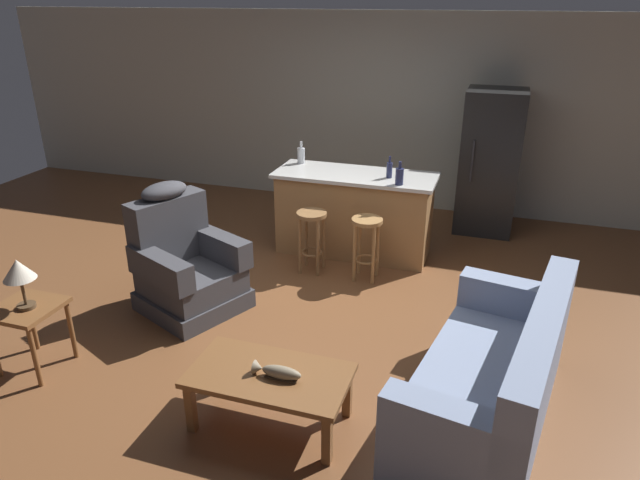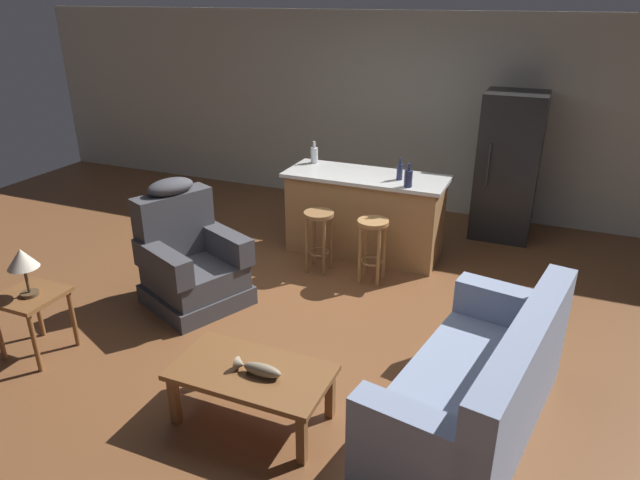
# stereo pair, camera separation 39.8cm
# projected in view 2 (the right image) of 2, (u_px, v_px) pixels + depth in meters

# --- Properties ---
(ground_plane) EXTENTS (12.00, 12.00, 0.00)m
(ground_plane) POSITION_uv_depth(u_px,v_px,m) (318.00, 306.00, 5.54)
(ground_plane) COLOR brown
(back_wall) EXTENTS (12.00, 0.05, 2.60)m
(back_wall) POSITION_uv_depth(u_px,v_px,m) (409.00, 114.00, 7.66)
(back_wall) COLOR #B2B2A3
(back_wall) RESTS_ON ground_plane
(coffee_table) EXTENTS (1.10, 0.60, 0.42)m
(coffee_table) POSITION_uv_depth(u_px,v_px,m) (252.00, 377.00, 3.93)
(coffee_table) COLOR brown
(coffee_table) RESTS_ON ground_plane
(fish_figurine) EXTENTS (0.34, 0.10, 0.10)m
(fish_figurine) POSITION_uv_depth(u_px,v_px,m) (258.00, 369.00, 3.85)
(fish_figurine) COLOR #4C3823
(fish_figurine) RESTS_ON coffee_table
(couch) EXTENTS (1.16, 2.02, 0.94)m
(couch) POSITION_uv_depth(u_px,v_px,m) (479.00, 390.00, 3.84)
(couch) COLOR #8493B2
(couch) RESTS_ON ground_plane
(recliner_near_lamp) EXTENTS (1.11, 1.11, 1.20)m
(recliner_near_lamp) POSITION_uv_depth(u_px,v_px,m) (189.00, 261.00, 5.49)
(recliner_near_lamp) COLOR #3D3D42
(recliner_near_lamp) RESTS_ON ground_plane
(end_table) EXTENTS (0.48, 0.48, 0.56)m
(end_table) POSITION_uv_depth(u_px,v_px,m) (32.00, 305.00, 4.65)
(end_table) COLOR brown
(end_table) RESTS_ON ground_plane
(table_lamp) EXTENTS (0.24, 0.24, 0.41)m
(table_lamp) POSITION_uv_depth(u_px,v_px,m) (22.00, 261.00, 4.46)
(table_lamp) COLOR #4C3823
(table_lamp) RESTS_ON end_table
(kitchen_island) EXTENTS (1.80, 0.70, 0.95)m
(kitchen_island) POSITION_uv_depth(u_px,v_px,m) (365.00, 214.00, 6.49)
(kitchen_island) COLOR #9E7042
(kitchen_island) RESTS_ON ground_plane
(bar_stool_left) EXTENTS (0.32, 0.32, 0.68)m
(bar_stool_left) POSITION_uv_depth(u_px,v_px,m) (319.00, 230.00, 6.07)
(bar_stool_left) COLOR olive
(bar_stool_left) RESTS_ON ground_plane
(bar_stool_right) EXTENTS (0.32, 0.32, 0.68)m
(bar_stool_right) POSITION_uv_depth(u_px,v_px,m) (372.00, 239.00, 5.86)
(bar_stool_right) COLOR #A87A47
(bar_stool_right) RESTS_ON ground_plane
(refrigerator) EXTENTS (0.70, 0.69, 1.76)m
(refrigerator) POSITION_uv_depth(u_px,v_px,m) (508.00, 166.00, 6.85)
(refrigerator) COLOR black
(refrigerator) RESTS_ON ground_plane
(bottle_tall_green) EXTENTS (0.09, 0.09, 0.26)m
(bottle_tall_green) POSITION_uv_depth(u_px,v_px,m) (314.00, 155.00, 6.70)
(bottle_tall_green) COLOR silver
(bottle_tall_green) RESTS_ON kitchen_island
(bottle_short_amber) EXTENTS (0.09, 0.09, 0.25)m
(bottle_short_amber) POSITION_uv_depth(u_px,v_px,m) (408.00, 178.00, 5.87)
(bottle_short_amber) COLOR #23284C
(bottle_short_amber) RESTS_ON kitchen_island
(bottle_wine_dark) EXTENTS (0.06, 0.06, 0.24)m
(bottle_wine_dark) POSITION_uv_depth(u_px,v_px,m) (400.00, 171.00, 6.10)
(bottle_wine_dark) COLOR #23284C
(bottle_wine_dark) RESTS_ON kitchen_island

